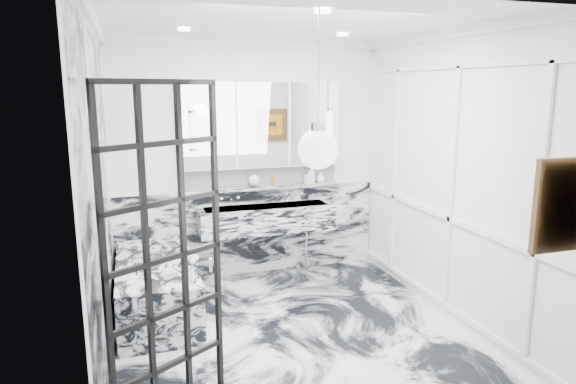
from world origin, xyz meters
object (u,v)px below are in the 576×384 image
object	(u,v)px
trough_sink	(266,218)
mirror_cabinet	(262,125)
bathtub	(157,288)
crittall_door	(166,259)

from	to	relation	value
trough_sink	mirror_cabinet	bearing A→B (deg)	90.00
trough_sink	bathtub	distance (m)	1.55
crittall_door	trough_sink	xyz separation A→B (m)	(1.32, 2.37, -0.42)
trough_sink	mirror_cabinet	size ratio (longest dim) A/B	0.84
crittall_door	bathtub	xyz separation A→B (m)	(-0.01, 1.71, -0.87)
bathtub	crittall_door	bearing A→B (deg)	-89.69
trough_sink	bathtub	world-z (taller)	trough_sink
crittall_door	bathtub	bearing A→B (deg)	58.58
crittall_door	bathtub	distance (m)	1.92
crittall_door	bathtub	world-z (taller)	crittall_door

